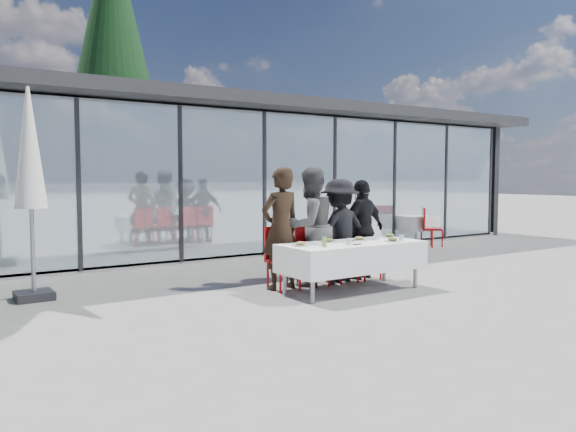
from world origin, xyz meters
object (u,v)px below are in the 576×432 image
object	(u,v)px
diner_chair_a	(281,255)
lounger	(384,238)
dining_table	(352,256)
market_umbrella	(30,162)
diner_d	(363,229)
spare_chair_b	(426,221)
folded_eyeglasses	(357,244)
conifer_tree	(113,52)
diner_chair_b	(310,252)
diner_chair_d	(362,247)
plate_b	(329,241)
diner_b	(310,227)
juice_bottle	(324,242)
plate_extra	(393,240)
spare_table_right	(416,223)
diner_c	(340,230)
plate_c	(359,239)
plate_a	(301,244)
spare_chair_a	(428,225)
diner_chair_c	(339,249)
plate_d	(390,236)
diner_a	(281,229)

from	to	relation	value
diner_chair_a	lounger	distance (m)	5.51
dining_table	market_umbrella	xyz separation A→B (m)	(-4.15, 2.07, 1.42)
diner_d	spare_chair_b	distance (m)	6.31
folded_eyeglasses	conifer_tree	distance (m)	14.17
diner_chair_b	diner_chair_d	distance (m)	1.11
plate_b	diner_b	bearing A→B (deg)	85.24
juice_bottle	folded_eyeglasses	xyz separation A→B (m)	(0.57, -0.05, -0.07)
conifer_tree	plate_extra	bearing A→B (deg)	-88.72
plate_b	juice_bottle	size ratio (longest dim) A/B	1.69
dining_table	spare_table_right	bearing A→B (deg)	34.90
diner_c	market_umbrella	world-z (taller)	market_umbrella
plate_c	market_umbrella	distance (m)	4.95
diner_d	conifer_tree	size ratio (longest dim) A/B	0.16
plate_a	lounger	size ratio (longest dim) A/B	0.17
plate_extra	spare_chair_a	distance (m)	5.67
diner_chair_c	plate_extra	size ratio (longest dim) A/B	3.96
spare_table_right	plate_b	bearing A→B (deg)	-148.04
plate_a	plate_c	bearing A→B (deg)	2.82
plate_extra	lounger	distance (m)	5.06
diner_chair_a	plate_b	world-z (taller)	diner_chair_a
diner_chair_b	lounger	world-z (taller)	diner_chair_b
dining_table	diner_c	world-z (taller)	diner_c
diner_d	folded_eyeglasses	xyz separation A→B (m)	(-0.98, -1.00, -0.09)
market_umbrella	spare_table_right	bearing A→B (deg)	9.57
spare_chair_a	lounger	world-z (taller)	spare_chair_a
diner_b	diner_d	bearing A→B (deg)	174.52
plate_b	conifer_tree	xyz separation A→B (m)	(0.59, 12.71, 5.21)
diner_chair_a	diner_chair_b	world-z (taller)	same
diner_chair_b	plate_extra	bearing A→B (deg)	-50.21
juice_bottle	lounger	distance (m)	5.95
plate_d	conifer_tree	size ratio (longest dim) A/B	0.02
plate_c	plate_b	bearing A→B (deg)	173.23
plate_c	diner_chair_c	bearing A→B (deg)	81.15
diner_chair_d	folded_eyeglasses	xyz separation A→B (m)	(-0.98, -1.00, 0.22)
lounger	spare_chair_a	bearing A→B (deg)	-16.46
diner_chair_a	plate_c	world-z (taller)	diner_chair_a
diner_chair_c	spare_table_right	xyz separation A→B (m)	(4.87, 2.90, 0.02)
dining_table	folded_eyeglasses	size ratio (longest dim) A/B	16.14
diner_c	plate_b	xyz separation A→B (m)	(-0.65, -0.54, -0.08)
diner_chair_d	lounger	bearing A→B (deg)	41.30
dining_table	market_umbrella	world-z (taller)	market_umbrella
spare_chair_b	lounger	world-z (taller)	spare_chair_b
diner_a	diner_d	world-z (taller)	diner_a
diner_chair_d	market_umbrella	xyz separation A→B (m)	(-5.01, 1.32, 1.42)
plate_c	juice_bottle	world-z (taller)	juice_bottle
dining_table	diner_d	size ratio (longest dim) A/B	1.33
plate_b	lounger	size ratio (longest dim) A/B	0.17
lounger	plate_d	bearing A→B (deg)	-132.46
plate_b	diner_d	bearing A→B (deg)	25.21
diner_d	lounger	world-z (taller)	diner_d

